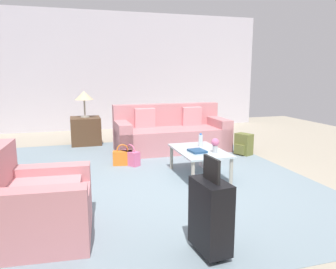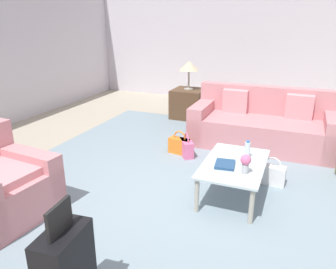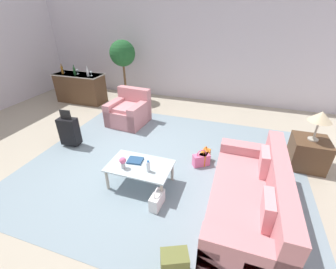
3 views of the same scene
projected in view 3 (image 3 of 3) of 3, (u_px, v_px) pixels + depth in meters
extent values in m
plane|color=#A89E89|center=(133.00, 163.00, 4.45)|extent=(12.00, 12.00, 0.00)
cube|color=silver|center=(186.00, 50.00, 7.06)|extent=(10.24, 0.12, 3.10)
cube|color=gray|center=(165.00, 163.00, 4.45)|extent=(5.20, 4.40, 0.01)
cube|color=#C67F84|center=(244.00, 202.00, 3.26)|extent=(0.96, 2.19, 0.45)
cube|color=#C67F84|center=(275.00, 196.00, 3.05)|extent=(0.22, 2.19, 0.89)
cube|color=#C67F84|center=(243.00, 260.00, 2.42)|extent=(0.96, 0.24, 0.61)
cube|color=#C67F84|center=(247.00, 160.00, 4.03)|extent=(0.96, 0.24, 0.61)
cube|color=pink|center=(268.00, 211.00, 2.60)|extent=(0.15, 0.40, 0.41)
cube|color=pink|center=(264.00, 163.00, 3.42)|extent=(0.15, 0.40, 0.41)
cube|color=#C67F84|center=(128.00, 116.00, 5.91)|extent=(0.98, 0.99, 0.44)
cube|color=#C67F84|center=(135.00, 103.00, 6.10)|extent=(0.92, 0.28, 0.87)
cube|color=#C67F84|center=(140.00, 115.00, 5.75)|extent=(0.28, 0.93, 0.60)
cube|color=#C67F84|center=(117.00, 111.00, 5.99)|extent=(0.28, 0.93, 0.60)
cube|color=pink|center=(126.00, 107.00, 5.75)|extent=(0.71, 0.71, 0.08)
cube|color=silver|center=(140.00, 166.00, 3.73)|extent=(1.06, 0.66, 0.02)
cylinder|color=#ADA899|center=(123.00, 161.00, 4.19)|extent=(0.05, 0.05, 0.39)
cylinder|color=#ADA899|center=(172.00, 171.00, 3.93)|extent=(0.05, 0.05, 0.39)
cylinder|color=#ADA899|center=(107.00, 180.00, 3.73)|extent=(0.05, 0.05, 0.39)
cylinder|color=#ADA899|center=(161.00, 193.00, 3.47)|extent=(0.05, 0.05, 0.39)
cylinder|color=silver|center=(148.00, 167.00, 3.54)|extent=(0.06, 0.06, 0.18)
cylinder|color=#2D6BBC|center=(148.00, 161.00, 3.49)|extent=(0.04, 0.04, 0.02)
cube|color=navy|center=(135.00, 160.00, 3.82)|extent=(0.28, 0.24, 0.03)
cylinder|color=#B2B7BC|center=(123.00, 165.00, 3.64)|extent=(0.07, 0.07, 0.10)
sphere|color=#DB6693|center=(123.00, 160.00, 3.59)|extent=(0.11, 0.11, 0.11)
cube|color=#513823|center=(308.00, 153.00, 4.26)|extent=(0.62, 0.62, 0.58)
cylinder|color=#ADA899|center=(313.00, 139.00, 4.11)|extent=(0.18, 0.18, 0.02)
cylinder|color=#ADA899|center=(316.00, 130.00, 4.02)|extent=(0.04, 0.04, 0.35)
cone|color=beige|center=(321.00, 116.00, 3.89)|extent=(0.40, 0.40, 0.18)
cube|color=#513823|center=(81.00, 88.00, 7.23)|extent=(1.53, 0.61, 0.90)
cube|color=#ADA899|center=(78.00, 75.00, 7.02)|extent=(1.57, 0.65, 0.03)
cylinder|color=silver|center=(64.00, 73.00, 7.15)|extent=(0.07, 0.07, 0.01)
cylinder|color=silver|center=(63.00, 71.00, 7.13)|extent=(0.01, 0.01, 0.08)
sphere|color=silver|center=(63.00, 69.00, 7.10)|extent=(0.08, 0.08, 0.08)
cylinder|color=silver|center=(78.00, 74.00, 7.01)|extent=(0.07, 0.07, 0.01)
cylinder|color=silver|center=(78.00, 73.00, 6.99)|extent=(0.01, 0.01, 0.08)
sphere|color=silver|center=(77.00, 70.00, 6.96)|extent=(0.08, 0.08, 0.08)
cylinder|color=silver|center=(92.00, 76.00, 6.83)|extent=(0.07, 0.07, 0.01)
cylinder|color=silver|center=(91.00, 74.00, 6.81)|extent=(0.01, 0.01, 0.08)
sphere|color=silver|center=(91.00, 72.00, 6.77)|extent=(0.08, 0.08, 0.08)
cylinder|color=brown|center=(62.00, 70.00, 6.98)|extent=(0.07, 0.07, 0.22)
cylinder|color=brown|center=(61.00, 65.00, 6.91)|extent=(0.03, 0.03, 0.08)
cylinder|color=#194C23|center=(74.00, 71.00, 6.86)|extent=(0.07, 0.07, 0.22)
cylinder|color=#194C23|center=(73.00, 66.00, 6.79)|extent=(0.03, 0.03, 0.08)
cylinder|color=silver|center=(88.00, 73.00, 6.73)|extent=(0.07, 0.07, 0.22)
cylinder|color=silver|center=(87.00, 68.00, 6.65)|extent=(0.03, 0.03, 0.08)
cube|color=black|center=(69.00, 131.00, 4.88)|extent=(0.42, 0.26, 0.60)
cube|color=black|center=(65.00, 115.00, 4.69)|extent=(0.24, 0.05, 0.20)
cylinder|color=black|center=(67.00, 143.00, 5.07)|extent=(0.02, 0.05, 0.05)
cylinder|color=black|center=(78.00, 145.00, 5.01)|extent=(0.02, 0.05, 0.05)
cube|color=pink|center=(201.00, 160.00, 4.34)|extent=(0.34, 0.30, 0.24)
torus|color=pink|center=(202.00, 154.00, 4.27)|extent=(0.17, 0.13, 0.20)
cube|color=white|center=(157.00, 200.00, 3.43)|extent=(0.16, 0.33, 0.24)
torus|color=white|center=(157.00, 193.00, 3.36)|extent=(0.03, 0.20, 0.20)
cube|color=orange|center=(205.00, 157.00, 4.43)|extent=(0.19, 0.34, 0.24)
torus|color=orange|center=(205.00, 151.00, 4.36)|extent=(0.05, 0.20, 0.20)
cube|color=olive|center=(174.00, 266.00, 2.47)|extent=(0.36, 0.30, 0.40)
cube|color=olive|center=(173.00, 259.00, 2.62)|extent=(0.22, 0.14, 0.18)
cylinder|color=#BCB299|center=(126.00, 95.00, 7.51)|extent=(0.45, 0.45, 0.36)
cylinder|color=brown|center=(125.00, 77.00, 7.21)|extent=(0.07, 0.07, 0.84)
sphere|color=#1E5628|center=(122.00, 53.00, 6.86)|extent=(0.78, 0.78, 0.78)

